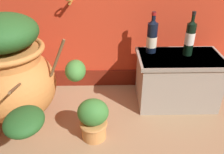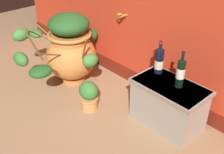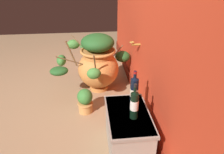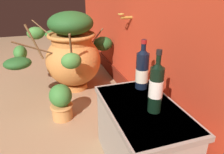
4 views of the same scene
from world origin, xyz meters
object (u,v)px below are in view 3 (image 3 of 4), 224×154
Objects in this scene: wine_bottle_middle at (134,104)px; terracotta_urn at (97,62)px; wine_bottle_left at (134,89)px; potted_shrub at (85,100)px.

terracotta_urn is at bearing -168.44° from wine_bottle_middle.
wine_bottle_left is at bearing 17.54° from terracotta_urn.
terracotta_urn is 3.55× the size of potted_shrub.
wine_bottle_middle is 1.09× the size of potted_shrub.
wine_bottle_left is 0.28m from wine_bottle_middle.
potted_shrub is (-0.70, -0.43, -0.40)m from wine_bottle_middle.
terracotta_urn is at bearing 162.35° from potted_shrub.
potted_shrub is at bearing -17.65° from terracotta_urn.
wine_bottle_left is 0.76m from potted_shrub.
terracotta_urn reaches higher than wine_bottle_middle.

